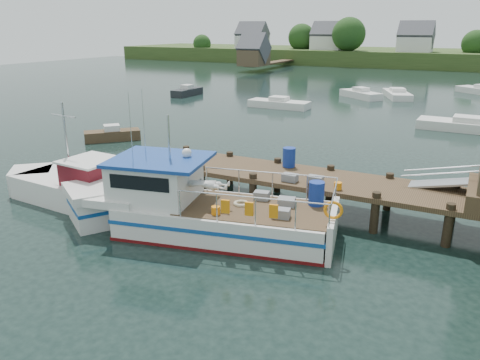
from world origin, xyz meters
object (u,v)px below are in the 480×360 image
at_px(lobster_boat, 191,208).
at_px(moored_c, 467,125).
at_px(moored_rowboat, 112,135).
at_px(moored_b, 361,94).
at_px(moored_d, 397,94).
at_px(moored_a, 279,104).
at_px(moored_e, 187,92).
at_px(dock, 442,173).
at_px(work_boat, 79,187).

xyz_separation_m(lobster_boat, moored_c, (8.31, 24.41, -0.55)).
distance_m(moored_rowboat, moored_b, 29.25).
bearing_deg(lobster_boat, moored_d, 76.77).
distance_m(moored_a, moored_d, 14.90).
bearing_deg(lobster_boat, moored_e, 111.57).
xyz_separation_m(moored_rowboat, moored_b, (10.21, 27.42, 0.04)).
bearing_deg(lobster_boat, moored_c, 59.13).
height_order(moored_rowboat, moored_a, moored_a).
relative_size(dock, moored_e, 3.83).
bearing_deg(moored_a, moored_c, 9.32).
bearing_deg(dock, moored_a, 124.71).
distance_m(lobster_boat, moored_c, 25.79).
bearing_deg(moored_b, moored_a, -115.16).
distance_m(lobster_boat, moored_e, 36.71).
bearing_deg(dock, lobster_boat, -152.02).
xyz_separation_m(dock, moored_a, (-16.13, 23.28, -1.85)).
relative_size(dock, moored_c, 2.42).
relative_size(moored_b, moored_d, 0.81).
relative_size(moored_a, moored_c, 0.84).
bearing_deg(moored_e, moored_a, -22.48).
xyz_separation_m(dock, moored_e, (-28.47, 26.24, -1.80)).
height_order(moored_a, moored_d, moored_a).
height_order(dock, lobster_boat, lobster_boat).
distance_m(moored_rowboat, moored_e, 21.81).
distance_m(work_boat, moored_d, 39.87).
bearing_deg(moored_rowboat, work_boat, -71.22).
height_order(dock, moored_c, dock).
bearing_deg(lobster_boat, moored_a, 94.09).
height_order(moored_b, moored_e, moored_e).
bearing_deg(moored_b, work_boat, -91.88).
bearing_deg(moored_rowboat, moored_a, 58.16).
xyz_separation_m(dock, work_boat, (-14.12, -3.99, -1.55)).
height_order(dock, moored_b, dock).
xyz_separation_m(lobster_boat, moored_b, (-2.64, 37.49, -0.52)).
height_order(moored_b, moored_d, moored_b).
distance_m(work_boat, moored_e, 33.47).
height_order(moored_rowboat, moored_e, moored_e).
xyz_separation_m(work_boat, moored_c, (14.30, 24.08, -0.29)).
bearing_deg(moored_b, moored_d, 35.01).
xyz_separation_m(moored_b, moored_e, (-17.70, -6.93, 0.02)).
height_order(moored_c, moored_e, moored_e).
height_order(lobster_boat, moored_rowboat, lobster_boat).
height_order(moored_d, moored_e, moored_e).
xyz_separation_m(moored_rowboat, moored_e, (-7.49, 20.49, 0.05)).
height_order(dock, moored_a, dock).
bearing_deg(work_boat, moored_rowboat, 128.94).
height_order(moored_rowboat, moored_c, moored_c).
bearing_deg(work_boat, moored_c, 63.10).
bearing_deg(moored_a, moored_e, -173.16).
relative_size(dock, lobster_boat, 1.53).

